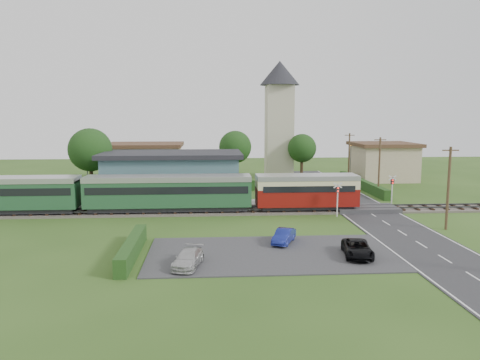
{
  "coord_description": "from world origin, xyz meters",
  "views": [
    {
      "loc": [
        -5.67,
        -43.26,
        9.65
      ],
      "look_at": [
        -2.57,
        4.0,
        2.97
      ],
      "focal_mm": 35.0,
      "sensor_mm": 36.0,
      "label": 1
    }
  ],
  "objects": [
    {
      "name": "utility_pole_c",
      "position": [
        14.2,
        10.0,
        3.63
      ],
      "size": [
        1.4,
        0.22,
        7.0
      ],
      "color": "#473321",
      "rests_on": "ground"
    },
    {
      "name": "car_on_road",
      "position": [
        10.07,
        14.39,
        0.58
      ],
      "size": [
        3.36,
        2.32,
        1.06
      ],
      "primitive_type": "imported",
      "rotation": [
        0.0,
        0.0,
        1.19
      ],
      "color": "navy",
      "rests_on": "road"
    },
    {
      "name": "hedge_station",
      "position": [
        -10.0,
        15.5,
        0.65
      ],
      "size": [
        22.0,
        0.8,
        1.3
      ],
      "primitive_type": "cube",
      "color": "#193814",
      "rests_on": "ground"
    },
    {
      "name": "car_park_silver",
      "position": [
        -7.08,
        -14.5,
        0.61
      ],
      "size": [
        2.22,
        3.86,
        1.05
      ],
      "primitive_type": "imported",
      "rotation": [
        0.0,
        0.0,
        -0.22
      ],
      "color": "#B4B4B4",
      "rests_on": "car_park"
    },
    {
      "name": "tree_b",
      "position": [
        -2.0,
        23.0,
        5.02
      ],
      "size": [
        4.6,
        4.6,
        7.34
      ],
      "color": "#332316",
      "rests_on": "ground"
    },
    {
      "name": "church_tower",
      "position": [
        5.0,
        28.0,
        10.23
      ],
      "size": [
        6.0,
        6.0,
        17.6
      ],
      "color": "#BEB69C",
      "rests_on": "ground"
    },
    {
      "name": "tree_a",
      "position": [
        -20.0,
        14.0,
        5.38
      ],
      "size": [
        5.2,
        5.2,
        8.0
      ],
      "color": "#332316",
      "rests_on": "ground"
    },
    {
      "name": "station_building",
      "position": [
        -10.0,
        10.99,
        2.69
      ],
      "size": [
        16.0,
        9.0,
        5.3
      ],
      "color": "slate",
      "rests_on": "ground"
    },
    {
      "name": "car_park",
      "position": [
        -1.5,
        -12.0,
        0.04
      ],
      "size": [
        17.0,
        9.0,
        0.08
      ],
      "primitive_type": "cube",
      "color": "#333335",
      "rests_on": "ground"
    },
    {
      "name": "streetlamp_west",
      "position": [
        -22.0,
        20.0,
        3.04
      ],
      "size": [
        0.3,
        0.3,
        5.15
      ],
      "color": "#3F3F47",
      "rests_on": "ground"
    },
    {
      "name": "car_park_dark",
      "position": [
        4.3,
        -13.11,
        0.62
      ],
      "size": [
        2.37,
        4.12,
        1.08
      ],
      "primitive_type": "imported",
      "rotation": [
        0.0,
        0.0,
        -0.15
      ],
      "color": "black",
      "rests_on": "car_park"
    },
    {
      "name": "pedestrian_near",
      "position": [
        -1.92,
        5.45,
        1.34
      ],
      "size": [
        0.76,
        0.63,
        1.77
      ],
      "primitive_type": "imported",
      "rotation": [
        0.0,
        0.0,
        2.77
      ],
      "color": "gray",
      "rests_on": "platform"
    },
    {
      "name": "house_east",
      "position": [
        20.0,
        24.0,
        2.8
      ],
      "size": [
        8.8,
        8.8,
        5.5
      ],
      "color": "tan",
      "rests_on": "ground"
    },
    {
      "name": "utility_pole_b",
      "position": [
        14.2,
        -6.0,
        3.63
      ],
      "size": [
        1.4,
        0.22,
        7.0
      ],
      "color": "#473321",
      "rests_on": "ground"
    },
    {
      "name": "pedestrian_far",
      "position": [
        -14.11,
        4.87,
        1.33
      ],
      "size": [
        0.91,
        1.03,
        1.77
      ],
      "primitive_type": "imported",
      "rotation": [
        0.0,
        0.0,
        1.89
      ],
      "color": "gray",
      "rests_on": "platform"
    },
    {
      "name": "utility_pole_d",
      "position": [
        14.2,
        22.0,
        3.63
      ],
      "size": [
        1.4,
        0.22,
        7.0
      ],
      "color": "#473321",
      "rests_on": "ground"
    },
    {
      "name": "railway_track",
      "position": [
        0.0,
        2.0,
        0.11
      ],
      "size": [
        76.0,
        3.2,
        0.49
      ],
      "color": "#4C443D",
      "rests_on": "ground"
    },
    {
      "name": "tree_c",
      "position": [
        8.0,
        25.0,
        4.65
      ],
      "size": [
        4.2,
        4.2,
        6.78
      ],
      "color": "#332316",
      "rests_on": "ground"
    },
    {
      "name": "road",
      "position": [
        10.0,
        0.0,
        0.03
      ],
      "size": [
        6.0,
        70.0,
        0.05
      ],
      "primitive_type": "cube",
      "color": "#28282B",
      "rests_on": "ground"
    },
    {
      "name": "crossing_signal_far",
      "position": [
        13.6,
        4.39,
        2.14
      ],
      "size": [
        0.84,
        0.28,
        3.28
      ],
      "color": "silver",
      "rests_on": "ground"
    },
    {
      "name": "train",
      "position": [
        -12.86,
        2.0,
        2.18
      ],
      "size": [
        43.2,
        2.9,
        3.4
      ],
      "color": "#232328",
      "rests_on": "ground"
    },
    {
      "name": "crossing_deck",
      "position": [
        10.0,
        2.0,
        0.23
      ],
      "size": [
        6.2,
        3.4,
        0.45
      ],
      "primitive_type": "cube",
      "color": "#333335",
      "rests_on": "ground"
    },
    {
      "name": "house_west",
      "position": [
        -15.0,
        25.0,
        2.79
      ],
      "size": [
        10.8,
        8.8,
        5.5
      ],
      "color": "tan",
      "rests_on": "ground"
    },
    {
      "name": "ground",
      "position": [
        0.0,
        0.0,
        0.0
      ],
      "size": [
        120.0,
        120.0,
        0.0
      ],
      "primitive_type": "plane",
      "color": "#2D4C19"
    },
    {
      "name": "platform",
      "position": [
        -10.0,
        5.2,
        0.23
      ],
      "size": [
        30.0,
        3.0,
        0.45
      ],
      "primitive_type": "cube",
      "color": "gray",
      "rests_on": "ground"
    },
    {
      "name": "hedge_carpark",
      "position": [
        -11.0,
        -12.0,
        0.6
      ],
      "size": [
        0.8,
        9.0,
        1.2
      ],
      "primitive_type": "cube",
      "color": "#193814",
      "rests_on": "ground"
    },
    {
      "name": "hedge_roadside",
      "position": [
        14.2,
        16.0,
        0.6
      ],
      "size": [
        0.8,
        18.0,
        1.2
      ],
      "primitive_type": "cube",
      "color": "#193814",
      "rests_on": "ground"
    },
    {
      "name": "crossing_signal_near",
      "position": [
        6.4,
        -0.41,
        2.14
      ],
      "size": [
        0.84,
        0.28,
        3.28
      ],
      "color": "silver",
      "rests_on": "ground"
    },
    {
      "name": "equipment_hut",
      "position": [
        -18.0,
        5.2,
        1.75
      ],
      "size": [
        2.3,
        2.3,
        2.55
      ],
      "color": "#BEB69C",
      "rests_on": "platform"
    },
    {
      "name": "car_park_blue",
      "position": [
        -0.16,
        -9.5,
        0.61
      ],
      "size": [
        2.31,
        3.37,
        1.05
      ],
      "primitive_type": "imported",
      "rotation": [
        0.0,
        0.0,
        -0.42
      ],
      "color": "navy",
      "rests_on": "car_park"
    },
    {
      "name": "streetlamp_east",
      "position": [
        16.0,
        27.0,
        3.04
      ],
      "size": [
        0.3,
        0.3,
        5.15
      ],
      "color": "#3F3F47",
      "rests_on": "ground"
    }
  ]
}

